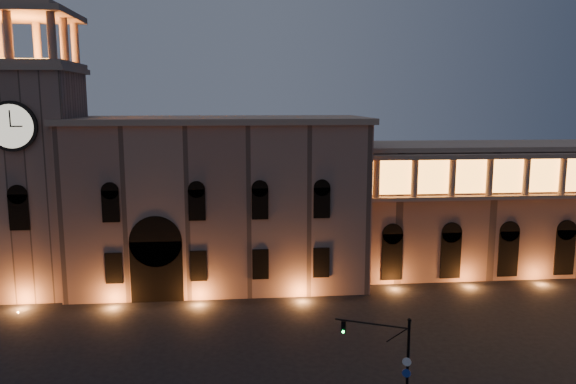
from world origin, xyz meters
name	(u,v)px	position (x,y,z in m)	size (l,w,h in m)	color
ground	(243,378)	(0.00, 0.00, 0.00)	(160.00, 160.00, 0.00)	black
government_building	(219,201)	(-2.08, 21.93, 8.77)	(30.80, 12.80, 17.60)	#876758
clock_tower	(33,169)	(-20.50, 20.98, 12.50)	(9.80, 9.80, 32.40)	#876758
colonnade_wing	(517,205)	(32.00, 23.92, 7.33)	(40.60, 11.50, 14.50)	#826253
traffic_light	(394,365)	(9.16, -5.77, 3.44)	(4.40, 2.17, 6.55)	black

